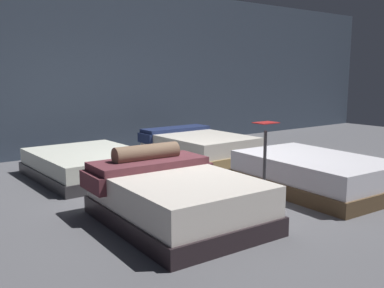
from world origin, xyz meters
The scene contains 7 objects.
ground_plane centered at (0.00, 0.00, -0.01)m, with size 18.00×18.00×0.02m, color #5B5B60.
showroom_back_wall centered at (0.00, 3.49, 1.75)m, with size 18.00×0.06×3.50m, color #333D4C.
bed_0 centered at (-1.17, -1.16, 0.29)m, with size 1.56×2.00×0.79m.
bed_1 centered at (1.16, -1.25, 0.24)m, with size 1.53×2.21×0.49m.
bed_2 centered at (-1.09, 1.43, 0.20)m, with size 1.68×2.08×0.41m.
bed_3 centered at (1.15, 1.46, 0.25)m, with size 1.56×2.10×0.56m.
price_sign centered at (0.00, -1.39, 0.41)m, with size 0.28×0.24×1.07m.
Camera 1 is at (-3.75, -4.96, 1.64)m, focal length 39.80 mm.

